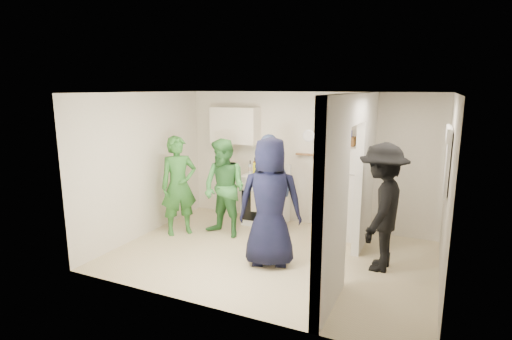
{
  "coord_description": "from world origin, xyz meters",
  "views": [
    {
      "loc": [
        2.23,
        -5.41,
        2.57
      ],
      "look_at": [
        -0.44,
        0.4,
        1.25
      ],
      "focal_mm": 28.0,
      "sensor_mm": 36.0,
      "label": 1
    }
  ],
  "objects_px": {
    "yellow_cup_stack_top": "(362,140)",
    "person_green_left": "(179,186)",
    "person_denim": "(269,186)",
    "wicker_basket": "(345,141)",
    "person_nook": "(381,207)",
    "stove": "(266,199)",
    "fridge": "(348,192)",
    "blue_bowl": "(345,133)",
    "person_green_center": "(224,188)",
    "person_navy": "(270,202)"
  },
  "relations": [
    {
      "from": "fridge",
      "to": "yellow_cup_stack_top",
      "type": "relative_size",
      "value": 6.4
    },
    {
      "from": "person_navy",
      "to": "stove",
      "type": "bearing_deg",
      "value": -83.38
    },
    {
      "from": "blue_bowl",
      "to": "stove",
      "type": "bearing_deg",
      "value": -179.21
    },
    {
      "from": "person_green_left",
      "to": "fridge",
      "type": "bearing_deg",
      "value": -27.14
    },
    {
      "from": "stove",
      "to": "blue_bowl",
      "type": "height_order",
      "value": "blue_bowl"
    },
    {
      "from": "person_green_left",
      "to": "person_green_center",
      "type": "relative_size",
      "value": 1.02
    },
    {
      "from": "person_navy",
      "to": "person_nook",
      "type": "xyz_separation_m",
      "value": [
        1.48,
        0.53,
        -0.03
      ]
    },
    {
      "from": "wicker_basket",
      "to": "person_navy",
      "type": "distance_m",
      "value": 1.95
    },
    {
      "from": "blue_bowl",
      "to": "yellow_cup_stack_top",
      "type": "height_order",
      "value": "blue_bowl"
    },
    {
      "from": "person_green_center",
      "to": "person_denim",
      "type": "xyz_separation_m",
      "value": [
        0.7,
        0.32,
        0.04
      ]
    },
    {
      "from": "wicker_basket",
      "to": "yellow_cup_stack_top",
      "type": "height_order",
      "value": "yellow_cup_stack_top"
    },
    {
      "from": "blue_bowl",
      "to": "fridge",
      "type": "bearing_deg",
      "value": -26.57
    },
    {
      "from": "fridge",
      "to": "person_nook",
      "type": "bearing_deg",
      "value": -57.41
    },
    {
      "from": "fridge",
      "to": "person_green_left",
      "type": "distance_m",
      "value": 2.96
    },
    {
      "from": "person_navy",
      "to": "fridge",
      "type": "bearing_deg",
      "value": -134.01
    },
    {
      "from": "yellow_cup_stack_top",
      "to": "person_green_left",
      "type": "bearing_deg",
      "value": -161.07
    },
    {
      "from": "blue_bowl",
      "to": "person_navy",
      "type": "bearing_deg",
      "value": -112.11
    },
    {
      "from": "person_green_left",
      "to": "person_navy",
      "type": "relative_size",
      "value": 0.92
    },
    {
      "from": "person_green_left",
      "to": "person_nook",
      "type": "relative_size",
      "value": 0.96
    },
    {
      "from": "fridge",
      "to": "person_nook",
      "type": "relative_size",
      "value": 0.87
    },
    {
      "from": "yellow_cup_stack_top",
      "to": "person_green_left",
      "type": "xyz_separation_m",
      "value": [
        -2.96,
        -1.01,
        -0.85
      ]
    },
    {
      "from": "person_green_center",
      "to": "person_green_left",
      "type": "bearing_deg",
      "value": -152.19
    },
    {
      "from": "stove",
      "to": "person_denim",
      "type": "relative_size",
      "value": 0.53
    },
    {
      "from": "blue_bowl",
      "to": "person_denim",
      "type": "height_order",
      "value": "blue_bowl"
    },
    {
      "from": "fridge",
      "to": "person_green_left",
      "type": "relative_size",
      "value": 0.91
    },
    {
      "from": "person_green_center",
      "to": "person_nook",
      "type": "xyz_separation_m",
      "value": [
        2.65,
        -0.22,
        0.06
      ]
    },
    {
      "from": "fridge",
      "to": "yellow_cup_stack_top",
      "type": "distance_m",
      "value": 0.96
    },
    {
      "from": "person_denim",
      "to": "blue_bowl",
      "type": "bearing_deg",
      "value": 60.89
    },
    {
      "from": "yellow_cup_stack_top",
      "to": "person_denim",
      "type": "height_order",
      "value": "yellow_cup_stack_top"
    },
    {
      "from": "yellow_cup_stack_top",
      "to": "blue_bowl",
      "type": "bearing_deg",
      "value": 154.89
    },
    {
      "from": "wicker_basket",
      "to": "person_denim",
      "type": "bearing_deg",
      "value": -152.06
    },
    {
      "from": "stove",
      "to": "wicker_basket",
      "type": "distance_m",
      "value": 1.89
    },
    {
      "from": "wicker_basket",
      "to": "person_denim",
      "type": "relative_size",
      "value": 0.19
    },
    {
      "from": "wicker_basket",
      "to": "person_green_center",
      "type": "height_order",
      "value": "wicker_basket"
    },
    {
      "from": "stove",
      "to": "person_navy",
      "type": "relative_size",
      "value": 0.5
    },
    {
      "from": "person_nook",
      "to": "blue_bowl",
      "type": "bearing_deg",
      "value": -141.37
    },
    {
      "from": "wicker_basket",
      "to": "person_navy",
      "type": "height_order",
      "value": "person_navy"
    },
    {
      "from": "yellow_cup_stack_top",
      "to": "person_green_left",
      "type": "relative_size",
      "value": 0.14
    },
    {
      "from": "person_denim",
      "to": "person_navy",
      "type": "bearing_deg",
      "value": -33.25
    },
    {
      "from": "person_nook",
      "to": "fridge",
      "type": "bearing_deg",
      "value": -143.72
    },
    {
      "from": "blue_bowl",
      "to": "person_green_center",
      "type": "height_order",
      "value": "blue_bowl"
    },
    {
      "from": "yellow_cup_stack_top",
      "to": "person_green_center",
      "type": "bearing_deg",
      "value": -160.25
    },
    {
      "from": "blue_bowl",
      "to": "wicker_basket",
      "type": "bearing_deg",
      "value": 0.0
    },
    {
      "from": "fridge",
      "to": "person_navy",
      "type": "xyz_separation_m",
      "value": [
        -0.78,
        -1.63,
        0.15
      ]
    },
    {
      "from": "person_denim",
      "to": "fridge",
      "type": "bearing_deg",
      "value": 57.08
    },
    {
      "from": "wicker_basket",
      "to": "person_denim",
      "type": "distance_m",
      "value": 1.52
    },
    {
      "from": "stove",
      "to": "person_green_center",
      "type": "xyz_separation_m",
      "value": [
        -0.4,
        -0.91,
        0.38
      ]
    },
    {
      "from": "stove",
      "to": "fridge",
      "type": "bearing_deg",
      "value": -1.11
    },
    {
      "from": "wicker_basket",
      "to": "person_nook",
      "type": "distance_m",
      "value": 1.59
    },
    {
      "from": "yellow_cup_stack_top",
      "to": "person_denim",
      "type": "xyz_separation_m",
      "value": [
        -1.47,
        -0.46,
        -0.82
      ]
    }
  ]
}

